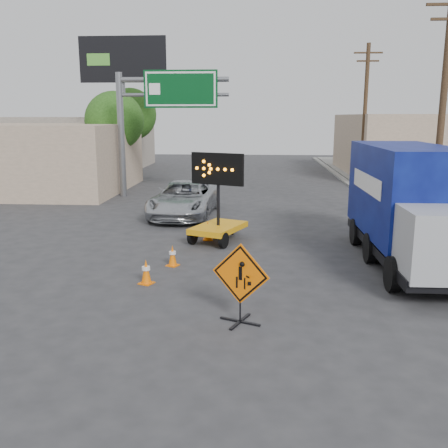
# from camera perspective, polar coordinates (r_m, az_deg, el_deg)

# --- Properties ---
(ground) EXTENTS (100.00, 100.00, 0.00)m
(ground) POSITION_cam_1_polar(r_m,az_deg,el_deg) (10.72, -2.53, -12.35)
(ground) COLOR #2D2D30
(ground) RESTS_ON ground
(curb_right) EXTENTS (0.40, 60.00, 0.12)m
(curb_right) POSITION_cam_1_polar(r_m,az_deg,el_deg) (25.80, 17.47, 1.83)
(curb_right) COLOR gray
(curb_right) RESTS_ON ground
(sidewalk_right) EXTENTS (4.00, 60.00, 0.15)m
(sidewalk_right) POSITION_cam_1_polar(r_m,az_deg,el_deg) (26.44, 22.32, 1.75)
(sidewalk_right) COLOR gray
(sidewalk_right) RESTS_ON ground
(storefront_left_near) EXTENTS (14.00, 10.00, 4.00)m
(storefront_left_near) POSITION_cam_1_polar(r_m,az_deg,el_deg) (33.41, -23.21, 7.01)
(storefront_left_near) COLOR tan
(storefront_left_near) RESTS_ON ground
(storefront_left_far) EXTENTS (12.00, 10.00, 4.40)m
(storefront_left_far) POSITION_cam_1_polar(r_m,az_deg,el_deg) (46.62, -16.54, 8.93)
(storefront_left_far) COLOR #AA9E8D
(storefront_left_far) RESTS_ON ground
(building_right_far) EXTENTS (10.00, 14.00, 4.60)m
(building_right_far) POSITION_cam_1_polar(r_m,az_deg,el_deg) (41.49, 20.76, 8.44)
(building_right_far) COLOR tan
(building_right_far) RESTS_ON ground
(highway_gantry) EXTENTS (6.18, 0.38, 6.90)m
(highway_gantry) POSITION_cam_1_polar(r_m,az_deg,el_deg) (28.21, -7.67, 13.35)
(highway_gantry) COLOR slate
(highway_gantry) RESTS_ON ground
(billboard) EXTENTS (6.10, 0.54, 9.85)m
(billboard) POSITION_cam_1_polar(r_m,az_deg,el_deg) (36.92, -11.46, 16.47)
(billboard) COLOR slate
(billboard) RESTS_ON ground
(utility_pole_near) EXTENTS (1.80, 0.26, 9.00)m
(utility_pole_near) POSITION_cam_1_polar(r_m,az_deg,el_deg) (20.86, 23.68, 11.84)
(utility_pole_near) COLOR #4D3321
(utility_pole_near) RESTS_ON ground
(utility_pole_far) EXTENTS (1.80, 0.26, 9.00)m
(utility_pole_far) POSITION_cam_1_polar(r_m,az_deg,el_deg) (34.39, 15.80, 12.14)
(utility_pole_far) COLOR #4D3321
(utility_pole_far) RESTS_ON ground
(tree_left_near) EXTENTS (3.71, 3.71, 6.03)m
(tree_left_near) POSITION_cam_1_polar(r_m,az_deg,el_deg) (32.98, -12.41, 11.42)
(tree_left_near) COLOR #4D3321
(tree_left_near) RESTS_ON ground
(tree_left_far) EXTENTS (4.10, 4.10, 6.66)m
(tree_left_far) POSITION_cam_1_polar(r_m,az_deg,el_deg) (40.96, -10.65, 12.20)
(tree_left_far) COLOR #4D3321
(tree_left_far) RESTS_ON ground
(construction_sign) EXTENTS (1.26, 0.91, 1.80)m
(construction_sign) POSITION_cam_1_polar(r_m,az_deg,el_deg) (10.88, 1.89, -6.59)
(construction_sign) COLOR black
(construction_sign) RESTS_ON ground
(arrow_board) EXTENTS (2.12, 2.60, 3.21)m
(arrow_board) POSITION_cam_1_polar(r_m,az_deg,el_deg) (18.00, -0.66, 0.20)
(arrow_board) COLOR orange
(arrow_board) RESTS_ON ground
(pickup_truck) EXTENTS (2.90, 5.78, 1.57)m
(pickup_truck) POSITION_cam_1_polar(r_m,az_deg,el_deg) (22.74, -4.54, 2.88)
(pickup_truck) COLOR silver
(pickup_truck) RESTS_ON ground
(box_truck) EXTENTS (2.47, 7.56, 3.58)m
(box_truck) POSITION_cam_1_polar(r_m,az_deg,el_deg) (16.10, 20.35, 1.31)
(box_truck) COLOR black
(box_truck) RESTS_ON ground
(cone_a) EXTENTS (0.46, 0.46, 0.69)m
(cone_a) POSITION_cam_1_polar(r_m,az_deg,el_deg) (13.72, -8.89, -5.39)
(cone_a) COLOR orange
(cone_a) RESTS_ON ground
(cone_b) EXTENTS (0.43, 0.43, 0.64)m
(cone_b) POSITION_cam_1_polar(r_m,az_deg,el_deg) (15.23, -5.91, -3.60)
(cone_b) COLOR orange
(cone_b) RESTS_ON ground
(cone_c) EXTENTS (0.40, 0.40, 0.72)m
(cone_c) POSITION_cam_1_polar(r_m,az_deg,el_deg) (18.30, -1.86, -0.73)
(cone_c) COLOR orange
(cone_c) RESTS_ON ground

